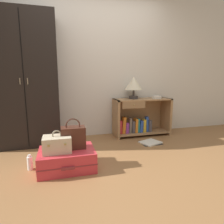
% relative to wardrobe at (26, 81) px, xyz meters
% --- Properties ---
extents(ground_plane, '(9.00, 9.00, 0.00)m').
position_rel_wardrobe_xyz_m(ground_plane, '(1.07, -1.20, -1.01)').
color(ground_plane, olive).
extents(back_wall, '(6.40, 0.10, 2.60)m').
position_rel_wardrobe_xyz_m(back_wall, '(1.07, 0.30, 0.29)').
color(back_wall, silver).
rests_on(back_wall, ground_plane).
extents(wardrobe, '(0.93, 0.47, 2.03)m').
position_rel_wardrobe_xyz_m(wardrobe, '(0.00, 0.00, 0.00)').
color(wardrobe, black).
rests_on(wardrobe, ground_plane).
extents(bookshelf, '(1.05, 0.39, 0.68)m').
position_rel_wardrobe_xyz_m(bookshelf, '(1.90, 0.04, -0.69)').
color(bookshelf, '#A37A51').
rests_on(bookshelf, ground_plane).
extents(table_lamp, '(0.32, 0.32, 0.40)m').
position_rel_wardrobe_xyz_m(table_lamp, '(1.78, 0.06, -0.07)').
color(table_lamp, '#3D3838').
rests_on(table_lamp, bookshelf).
extents(bowl, '(0.18, 0.18, 0.05)m').
position_rel_wardrobe_xyz_m(bowl, '(2.21, -0.01, -0.31)').
color(bowl, silver).
rests_on(bowl, bookshelf).
extents(suitcase_large, '(0.65, 0.49, 0.23)m').
position_rel_wardrobe_xyz_m(suitcase_large, '(0.53, -1.00, -0.90)').
color(suitcase_large, '#D1333D').
rests_on(suitcase_large, ground_plane).
extents(train_case, '(0.31, 0.24, 0.25)m').
position_rel_wardrobe_xyz_m(train_case, '(0.42, -1.04, -0.69)').
color(train_case, beige).
rests_on(train_case, suitcase_large).
extents(handbag, '(0.28, 0.17, 0.36)m').
position_rel_wardrobe_xyz_m(handbag, '(0.61, -0.97, -0.65)').
color(handbag, '#472319').
rests_on(handbag, suitcase_large).
extents(bottle, '(0.06, 0.06, 0.18)m').
position_rel_wardrobe_xyz_m(bottle, '(0.10, -0.92, -0.93)').
color(bottle, white).
rests_on(bottle, ground_plane).
extents(open_book_on_floor, '(0.38, 0.35, 0.02)m').
position_rel_wardrobe_xyz_m(open_book_on_floor, '(1.89, -0.45, -1.01)').
color(open_book_on_floor, white).
rests_on(open_book_on_floor, ground_plane).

